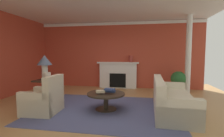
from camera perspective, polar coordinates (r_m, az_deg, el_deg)
ground_plane at (r=4.81m, az=-4.09°, el=-12.95°), size 8.81×8.81×0.00m
wall_fireplace at (r=7.49m, az=1.27°, el=4.64°), size 7.38×0.12×2.89m
ceiling_panel at (r=5.09m, az=-3.43°, el=21.38°), size 7.38×6.40×0.06m
crown_moulding at (r=7.53m, az=1.20°, el=15.07°), size 7.38×0.08×0.12m
area_rug at (r=4.58m, az=-2.07°, el=-13.78°), size 3.64×2.79×0.01m
fireplace at (r=7.32m, az=2.06°, el=-2.46°), size 1.80×0.35×1.14m
sofa at (r=4.54m, az=19.41°, el=-10.38°), size 1.01×2.15×0.85m
armchair_near_window at (r=4.58m, az=-22.23°, el=-10.22°), size 0.83×0.83×0.95m
coffee_table at (r=4.49m, az=-2.08°, el=-9.79°), size 1.00×1.00×0.45m
side_table at (r=5.53m, az=-21.73°, el=-6.67°), size 0.56×0.56×0.70m
table_lamp at (r=5.43m, az=-22.01°, el=1.91°), size 0.44×0.44×0.75m
vase_mantel_right at (r=7.17m, az=6.40°, el=3.27°), size 0.19×0.19×0.28m
vase_on_side_table at (r=5.28m, az=-21.17°, el=-2.55°), size 0.20×0.20×0.24m
book_red_cover at (r=4.61m, az=-0.44°, el=-7.67°), size 0.26×0.21×0.04m
book_art_folio at (r=4.35m, az=-4.03°, el=-7.79°), size 0.26×0.22×0.06m
book_small_novel at (r=4.36m, az=-0.83°, el=-7.13°), size 0.28×0.21×0.04m
potted_plant at (r=6.82m, az=21.66°, el=-3.74°), size 0.56×0.56×0.83m
column_white at (r=6.75m, az=24.58°, el=4.18°), size 0.20×0.20×2.89m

